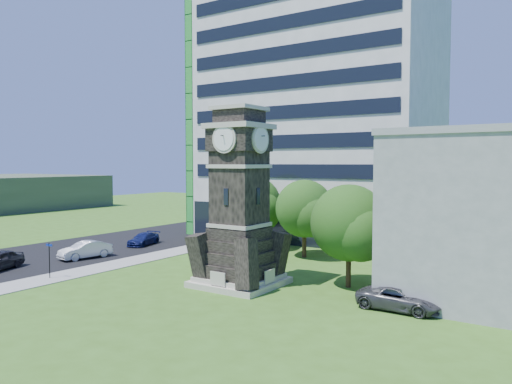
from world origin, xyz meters
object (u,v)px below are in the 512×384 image
Objects in this scene: car_street_north at (144,239)px; street_sign at (49,256)px; car_east_lot at (400,298)px; park_bench at (231,286)px; clock_tower at (240,209)px; car_street_mid at (85,250)px.

car_street_north is 15.30m from street_sign.
car_east_lot is at bearing 10.43° from street_sign.
car_east_lot is at bearing 25.25° from park_bench.
car_east_lot reaches higher than park_bench.
clock_tower reaches higher than car_street_north.
park_bench is 14.02m from street_sign.
street_sign is (-23.64, -6.51, 0.98)m from car_east_lot.
car_street_mid is at bearing 90.32° from car_east_lot.
street_sign is at bearing -45.94° from car_street_mid.
street_sign reaches higher than car_east_lot.
car_east_lot is (29.02, -7.78, 0.05)m from car_street_north.
clock_tower is 4.64× the size of street_sign.
street_sign reaches higher than park_bench.
clock_tower is at bearing 21.25° from street_sign.
car_east_lot is 2.86× the size of park_bench.
car_street_north is 1.62× the size of street_sign.
car_street_mid is 0.95× the size of car_east_lot.
car_east_lot is at bearing 10.06° from car_street_mid.
street_sign reaches higher than car_street_north.
clock_tower is 5.27m from park_bench.
park_bench is at bearing 12.52° from street_sign.
park_bench is at bearing -42.96° from car_street_north.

